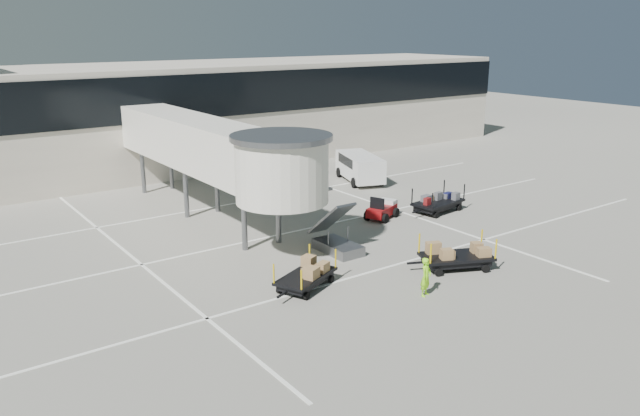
# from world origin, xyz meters

# --- Properties ---
(ground) EXTENTS (140.00, 140.00, 0.00)m
(ground) POSITION_xyz_m (0.00, 0.00, 0.00)
(ground) COLOR #A4A193
(ground) RESTS_ON ground
(lane_markings) EXTENTS (40.00, 30.00, 0.02)m
(lane_markings) POSITION_xyz_m (-0.67, 9.33, 0.01)
(lane_markings) COLOR white
(lane_markings) RESTS_ON ground
(terminal) EXTENTS (64.00, 12.11, 15.20)m
(terminal) POSITION_xyz_m (-0.35, 29.94, 4.11)
(terminal) COLOR beige
(terminal) RESTS_ON ground
(jet_bridge) EXTENTS (5.70, 20.40, 6.03)m
(jet_bridge) POSITION_xyz_m (-3.97, 12.26, 4.28)
(jet_bridge) COLOR silver
(jet_bridge) RESTS_ON ground
(baggage_tug) EXTENTS (2.37, 2.01, 1.41)m
(baggage_tug) POSITION_xyz_m (4.18, 8.07, 0.51)
(baggage_tug) COLOR maroon
(baggage_tug) RESTS_ON ground
(suitcase_cart) EXTENTS (4.18, 2.08, 1.61)m
(suitcase_cart) POSITION_xyz_m (7.79, 7.12, 0.55)
(suitcase_cart) COLOR black
(suitcase_cart) RESTS_ON ground
(box_cart_near) EXTENTS (4.02, 2.82, 1.57)m
(box_cart_near) POSITION_xyz_m (1.60, 0.04, 0.58)
(box_cart_near) COLOR black
(box_cart_near) RESTS_ON ground
(box_cart_far) EXTENTS (3.67, 2.57, 1.44)m
(box_cart_far) POSITION_xyz_m (-5.24, 2.25, 0.55)
(box_cart_far) COLOR black
(box_cart_far) RESTS_ON ground
(ground_worker) EXTENTS (0.71, 0.59, 1.67)m
(ground_worker) POSITION_xyz_m (-1.63, -1.31, 0.83)
(ground_worker) COLOR #89E918
(ground_worker) RESTS_ON ground
(minivan) EXTENTS (3.67, 5.54, 1.95)m
(minivan) POSITION_xyz_m (9.00, 16.15, 1.17)
(minivan) COLOR silver
(minivan) RESTS_ON ground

